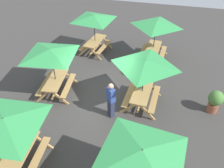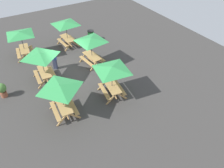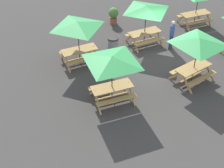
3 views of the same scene
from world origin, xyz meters
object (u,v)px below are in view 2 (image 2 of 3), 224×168
Objects in this scene: trash_bin_gray at (55,90)px; potted_plant_0 at (2,90)px; picnic_table_0 at (112,71)px; picnic_table_1 at (91,42)px; picnic_table_4 at (66,25)px; person_standing at (54,59)px; trash_bin_green at (91,35)px; picnic_table_2 at (41,57)px; picnic_table_5 at (20,35)px; picnic_table_3 at (60,89)px.

potted_plant_0 reaches higher than trash_bin_gray.
picnic_table_1 is at bearing -0.10° from picnic_table_0.
picnic_table_4 is 3.89m from person_standing.
picnic_table_4 is 2.87× the size of trash_bin_gray.
trash_bin_green is 0.93× the size of potted_plant_0.
picnic_table_0 is at bearing 163.59° from trash_bin_green.
trash_bin_green is (3.76, -5.62, -1.49)m from picnic_table_2.
trash_bin_gray is at bearing 68.32° from picnic_table_0.
picnic_table_1 reaches higher than trash_bin_gray.
picnic_table_5 is 1.68× the size of person_standing.
picnic_table_5 is at bearing 33.60° from picnic_table_0.
picnic_table_5 is 5.21m from potted_plant_0.
trash_bin_green is at bearing -100.18° from picnic_table_4.
trash_bin_green is at bearing -52.62° from picnic_table_2.
picnic_table_5 is 2.86× the size of trash_bin_gray.
picnic_table_4 is (7.85, -0.02, 0.00)m from picnic_table_0.
picnic_table_1 is (4.05, -0.57, 0.00)m from picnic_table_0.
picnic_table_1 and picnic_table_5 have the same top height.
picnic_table_2 reaches higher than trash_bin_gray.
picnic_table_2 reaches higher than potted_plant_0.
picnic_table_3 is 2.38× the size of trash_bin_gray.
picnic_table_0 is 2.86× the size of trash_bin_green.
picnic_table_1 is 1.00× the size of picnic_table_4.
picnic_table_5 is 2.66× the size of potted_plant_0.
picnic_table_3 reaches higher than potted_plant_0.
picnic_table_1 is 5.83m from picnic_table_5.
picnic_table_0 and picnic_table_2 have the same top height.
picnic_table_0 is at bearing -85.55° from picnic_table_3.
picnic_table_2 is at bearing 48.66° from picnic_table_0.
picnic_table_1 is 3.84m from picnic_table_4.
picnic_table_3 is 7.93m from picnic_table_5.
trash_bin_green is at bearing -32.48° from picnic_table_1.
picnic_table_0 reaches higher than trash_bin_gray.
picnic_table_3 is 1.40× the size of person_standing.
picnic_table_0 is at bearing 174.66° from picnic_table_4.
picnic_table_3 is at bearing -177.24° from picnic_table_2.
picnic_table_3 is 2.42m from trash_bin_gray.
trash_bin_gray is 3.48m from potted_plant_0.
trash_bin_green is 9.53m from potted_plant_0.
potted_plant_0 is at bearing 115.40° from trash_bin_green.
picnic_table_2 is at bearing -93.63° from person_standing.
picnic_table_0 is 4.09m from picnic_table_1.
potted_plant_0 is (3.59, 2.93, -1.39)m from picnic_table_3.
person_standing is at bearing -9.24° from picnic_table_3.
picnic_table_1 is at bearing -177.02° from picnic_table_4.
trash_bin_gray is 0.59× the size of person_standing.
trash_bin_gray is (1.90, -0.10, -1.49)m from picnic_table_3.
potted_plant_0 is at bearing 118.72° from picnic_table_4.
picnic_table_5 is 2.86× the size of trash_bin_green.
person_standing is (-2.76, 4.51, 0.39)m from trash_bin_green.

